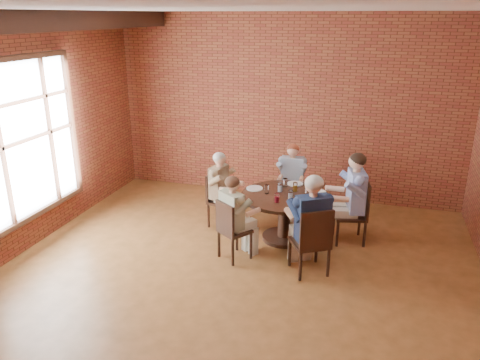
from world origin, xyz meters
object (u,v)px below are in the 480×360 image
(chair_b, at_px, (292,186))
(diner_a, at_px, (351,198))
(chair_c, at_px, (218,197))
(diner_c, at_px, (222,190))
(diner_d, at_px, (235,218))
(chair_a, at_px, (357,209))
(chair_e, at_px, (313,240))
(diner_e, at_px, (310,224))
(smartphone, at_px, (313,200))
(chair_d, at_px, (231,228))
(diner_b, at_px, (292,180))
(dining_table, at_px, (285,208))

(chair_b, bearing_deg, diner_a, -42.74)
(chair_c, relative_size, diner_c, 0.71)
(chair_c, xyz_separation_m, diner_d, (0.60, -1.01, 0.14))
(chair_a, xyz_separation_m, diner_a, (-0.10, -0.02, 0.18))
(chair_e, bearing_deg, chair_c, -65.04)
(diner_e, bearing_deg, smartphone, -114.91)
(chair_c, bearing_deg, chair_a, -78.18)
(chair_d, bearing_deg, chair_a, -111.07)
(chair_c, distance_m, diner_e, 2.01)
(diner_a, distance_m, smartphone, 0.65)
(diner_b, bearing_deg, chair_e, -76.08)
(smartphone, bearing_deg, chair_a, 42.63)
(chair_a, height_order, diner_d, diner_d)
(diner_a, height_order, diner_b, diner_a)
(diner_b, height_order, diner_d, diner_b)
(diner_d, bearing_deg, dining_table, -90.00)
(diner_c, xyz_separation_m, chair_e, (1.65, -1.15, -0.11))
(chair_c, bearing_deg, chair_d, -141.54)
(diner_a, height_order, diner_d, diner_a)
(diner_a, distance_m, chair_b, 1.37)
(chair_a, bearing_deg, smartphone, -72.92)
(chair_a, relative_size, chair_b, 1.09)
(chair_c, height_order, diner_d, diner_d)
(diner_a, distance_m, diner_d, 1.85)
(chair_e, bearing_deg, chair_a, -143.88)
(chair_c, distance_m, chair_e, 2.09)
(diner_c, relative_size, diner_e, 0.90)
(chair_b, distance_m, diner_d, 1.92)
(chair_a, relative_size, diner_e, 0.70)
(chair_c, relative_size, diner_d, 0.71)
(diner_b, height_order, diner_e, diner_e)
(diner_e, bearing_deg, diner_b, -103.24)
(diner_d, bearing_deg, diner_e, -148.33)
(diner_b, height_order, chair_c, diner_b)
(chair_b, bearing_deg, diner_b, -90.00)
(dining_table, bearing_deg, chair_b, 94.42)
(chair_e, height_order, diner_e, diner_e)
(chair_a, relative_size, diner_d, 0.78)
(chair_b, bearing_deg, chair_e, -76.58)
(dining_table, xyz_separation_m, chair_a, (1.07, 0.26, 0.00))
(chair_c, bearing_deg, diner_d, -138.29)
(chair_d, bearing_deg, diner_d, -90.00)
(chair_b, distance_m, chair_c, 1.37)
(diner_a, bearing_deg, diner_e, -36.33)
(diner_a, bearing_deg, chair_b, -141.82)
(chair_a, distance_m, smartphone, 0.77)
(chair_e, bearing_deg, dining_table, -90.00)
(chair_c, distance_m, chair_d, 1.21)
(chair_d, bearing_deg, smartphone, -109.46)
(chair_c, bearing_deg, diner_c, -90.00)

